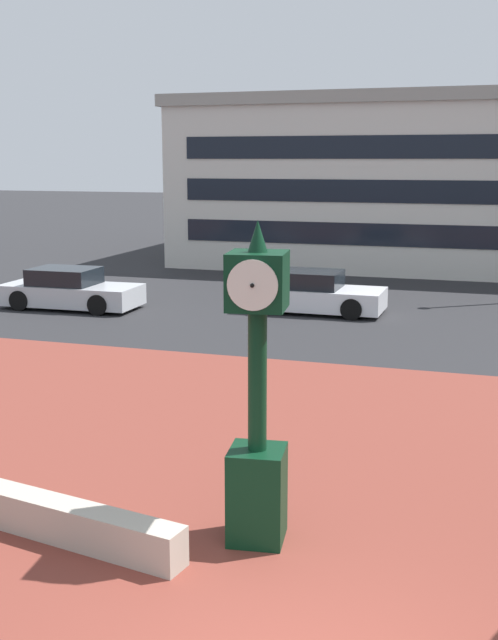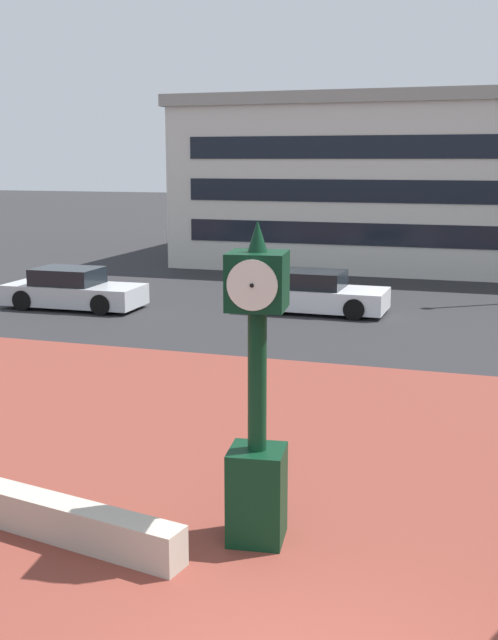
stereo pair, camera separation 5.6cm
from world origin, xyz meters
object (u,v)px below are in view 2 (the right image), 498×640
street_clock (257,410)px  car_street_near (317,294)px  car_street_mid (73,290)px  civic_building (450,180)px

street_clock → car_street_near: (-2.68, 14.85, -1.12)m
car_street_mid → civic_building: 20.58m
car_street_near → car_street_mid: 7.75m
street_clock → civic_building: (0.12, 30.66, 1.99)m
car_street_near → car_street_mid: size_ratio=0.95×
street_clock → car_street_mid: bearing=120.5°
street_clock → car_street_near: street_clock is taller
street_clock → car_street_near: size_ratio=0.94×
car_street_near → car_street_mid: (-7.56, -1.70, 0.00)m
street_clock → car_street_mid: street_clock is taller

